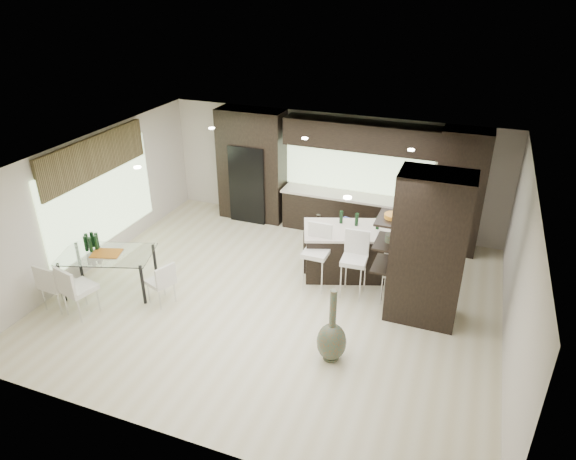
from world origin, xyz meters
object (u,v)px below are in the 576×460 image
at_px(kitchen_island, 364,251).
at_px(stool_left, 316,264).
at_px(stool_right, 393,281).
at_px(stool_mid, 353,271).
at_px(chair_end, 161,284).
at_px(bench, 363,255).
at_px(dining_table, 110,272).
at_px(chair_far, 57,287).
at_px(floor_vase, 332,325).
at_px(chair_near, 80,292).

bearing_deg(kitchen_island, stool_left, -150.43).
xyz_separation_m(kitchen_island, stool_right, (0.74, -0.81, -0.05)).
distance_m(stool_mid, chair_end, 3.56).
bearing_deg(chair_end, bench, -29.77).
bearing_deg(dining_table, stool_right, -1.00).
distance_m(stool_left, stool_mid, 0.74).
bearing_deg(bench, chair_far, -125.50).
bearing_deg(floor_vase, kitchen_island, 92.90).
bearing_deg(stool_right, dining_table, -173.71).
bearing_deg(floor_vase, stool_mid, 94.20).
xyz_separation_m(floor_vase, dining_table, (-4.50, 0.38, -0.24)).
xyz_separation_m(kitchen_island, dining_table, (-4.36, -2.34, -0.10)).
bearing_deg(chair_far, dining_table, 59.83).
height_order(stool_left, chair_end, stool_left).
xyz_separation_m(stool_mid, chair_end, (-3.23, -1.50, -0.13)).
xyz_separation_m(stool_left, chair_near, (-3.62, -2.30, -0.06)).
height_order(kitchen_island, stool_left, stool_left).
bearing_deg(chair_end, chair_far, 136.11).
bearing_deg(dining_table, chair_end, -17.67).
relative_size(stool_left, chair_end, 1.34).
bearing_deg(stool_left, chair_far, -150.22).
bearing_deg(kitchen_island, floor_vase, -106.55).
bearing_deg(chair_end, floor_vase, -75.69).
relative_size(kitchen_island, stool_mid, 2.32).
distance_m(stool_mid, floor_vase, 1.88).
height_order(bench, chair_far, chair_far).
distance_m(kitchen_island, dining_table, 4.95).
relative_size(stool_mid, dining_table, 0.62).
bearing_deg(chair_far, bench, 38.71).
height_order(bench, dining_table, dining_table).
bearing_deg(stool_left, chair_near, -146.64).
relative_size(kitchen_island, stool_right, 2.67).
xyz_separation_m(kitchen_island, floor_vase, (0.14, -2.72, 0.14)).
xyz_separation_m(chair_near, chair_end, (1.13, 0.80, -0.07)).
xyz_separation_m(stool_mid, chair_far, (-4.89, -2.28, -0.08)).
xyz_separation_m(stool_mid, floor_vase, (0.14, -1.88, 0.12)).
bearing_deg(floor_vase, dining_table, 175.20).
height_order(kitchen_island, chair_far, kitchen_island).
distance_m(stool_left, bench, 1.32).
xyz_separation_m(stool_left, bench, (0.67, 1.11, -0.25)).
height_order(bench, chair_end, chair_end).
distance_m(stool_right, chair_near, 5.61).
relative_size(kitchen_island, chair_near, 2.58).
distance_m(kitchen_island, stool_mid, 0.85).
distance_m(kitchen_island, bench, 0.35).
xyz_separation_m(stool_left, stool_mid, (0.74, 0.00, -0.01)).
distance_m(stool_right, chair_far, 6.08).
bearing_deg(stool_left, stool_right, 2.31).
relative_size(stool_right, dining_table, 0.54).
bearing_deg(stool_mid, chair_far, -158.19).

